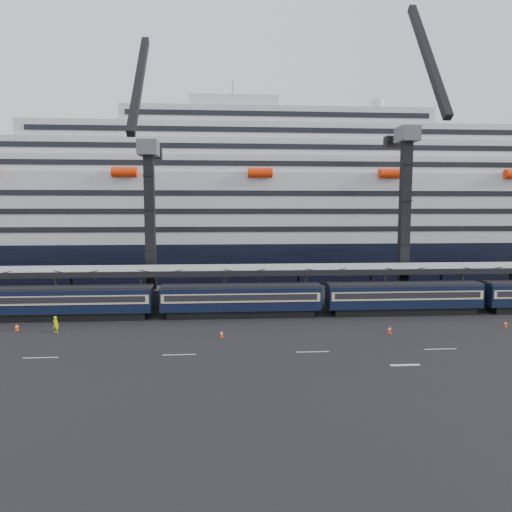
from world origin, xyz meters
name	(u,v)px	position (x,y,z in m)	size (l,w,h in m)	color
ground	(325,339)	(0.00, 0.00, 0.00)	(260.00, 260.00, 0.00)	black
lane_markings	(427,354)	(8.15, -5.23, 0.01)	(111.00, 4.27, 0.02)	beige
train	(269,298)	(-4.65, 10.00, 2.20)	(133.05, 3.00, 4.05)	black
canopy	(302,268)	(0.00, 14.00, 5.25)	(130.00, 6.25, 5.53)	gray
cruise_ship	(269,212)	(-1.08, 45.99, 12.34)	(214.09, 28.84, 34.00)	black
crane_dark_near	(149,216)	(-20.00, 18.59, 11.93)	(4.50, 17.75, 35.08)	#494A50
crane_dark_mid	(406,206)	(15.00, 17.59, 13.36)	(4.50, 18.24, 39.64)	#494A50
worker	(56,324)	(-27.63, 4.21, 0.88)	(0.64, 0.42, 1.76)	#E4F00C
traffic_cone_b	(17,327)	(-32.08, 5.31, 0.43)	(0.43, 0.43, 0.86)	#FA2F07
traffic_cone_c	(221,333)	(-10.29, 1.37, 0.37)	(0.38, 0.38, 0.76)	#FA2F07
traffic_cone_d	(390,329)	(7.24, 1.71, 0.42)	(0.42, 0.42, 0.85)	#FA2F07
traffic_cone_e	(506,324)	(20.94, 3.36, 0.34)	(0.35, 0.35, 0.70)	#FA2F07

